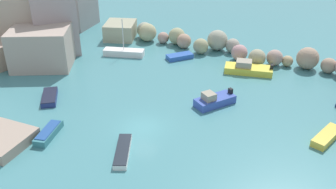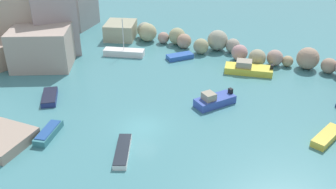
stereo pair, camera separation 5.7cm
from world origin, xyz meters
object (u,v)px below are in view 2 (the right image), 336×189
channel_buoy (243,62)px  moored_boat_8 (49,133)px  moored_boat_1 (50,97)px  moored_boat_4 (180,56)px  moored_boat_10 (327,137)px  moored_boat_0 (214,100)px  moored_boat_5 (248,69)px  moored_boat_2 (124,52)px  moored_boat_6 (123,151)px

channel_buoy → moored_boat_8: size_ratio=0.13×
moored_boat_1 → moored_boat_4: bearing=117.3°
moored_boat_8 → moored_boat_10: moored_boat_8 is taller
moored_boat_8 → moored_boat_10: bearing=100.3°
moored_boat_0 → moored_boat_5: bearing=-152.5°
channel_buoy → moored_boat_4: size_ratio=0.15×
moored_boat_2 → moored_boat_8: 19.23m
moored_boat_2 → moored_boat_10: (26.38, -7.97, -0.12)m
moored_boat_5 → moored_boat_6: size_ratio=1.33×
channel_buoy → moored_boat_1: size_ratio=0.14×
moored_boat_0 → moored_boat_2: size_ratio=0.82×
moored_boat_6 → moored_boat_10: size_ratio=1.07×
moored_boat_6 → moored_boat_0: bearing=134.6°
moored_boat_5 → moored_boat_10: size_ratio=1.43×
moored_boat_5 → moored_boat_8: size_ratio=1.54×
moored_boat_1 → moored_boat_10: (26.77, 5.66, 0.02)m
moored_boat_8 → moored_boat_0: bearing=121.5°
moored_boat_5 → moored_boat_10: (10.28, -10.28, -0.21)m
channel_buoy → moored_boat_5: 2.62m
moored_boat_2 → moored_boat_4: (6.99, 2.45, -0.14)m
channel_buoy → moored_boat_10: bearing=-47.3°
moored_boat_2 → moored_boat_6: bearing=103.9°
moored_boat_8 → channel_buoy: bearing=139.9°
moored_boat_6 → moored_boat_8: bearing=-109.7°
moored_boat_8 → moored_boat_10: 24.66m
channel_buoy → moored_boat_6: size_ratio=0.12×
moored_boat_4 → moored_boat_8: 21.40m
moored_boat_0 → moored_boat_8: size_ratio=1.16×
moored_boat_1 → moored_boat_10: moored_boat_10 is taller
moored_boat_5 → moored_boat_8: moored_boat_5 is taller
moored_boat_6 → moored_boat_10: (14.87, 9.93, 0.06)m
moored_boat_0 → channel_buoy: bearing=-145.0°
moored_boat_2 → moored_boat_5: (16.10, 2.31, 0.09)m
moored_boat_4 → moored_boat_1: bearing=14.5°
moored_boat_4 → moored_boat_6: 20.84m
channel_buoy → moored_boat_2: (-14.79, -4.57, 0.18)m
moored_boat_6 → moored_boat_8: moored_boat_8 is taller
moored_boat_10 → channel_buoy: bearing=59.4°
moored_boat_1 → moored_boat_6: moored_boat_1 is taller
moored_boat_2 → moored_boat_6: 21.28m
channel_buoy → moored_boat_1: moored_boat_1 is taller
moored_boat_2 → channel_buoy: bearing=178.3°
moored_boat_0 → moored_boat_5: (0.78, 9.08, -0.00)m
moored_boat_2 → moored_boat_6: (11.50, -17.90, -0.18)m
moored_boat_5 → moored_boat_10: bearing=120.4°
moored_boat_0 → moored_boat_8: bearing=-10.5°
moored_boat_4 → moored_boat_6: size_ratio=0.79×
moored_boat_1 → moored_boat_6: (11.90, -4.27, -0.04)m
moored_boat_4 → moored_boat_5: moored_boat_5 is taller
moored_boat_1 → moored_boat_8: bearing=3.8°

